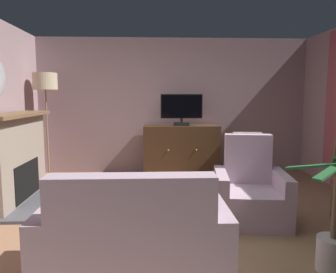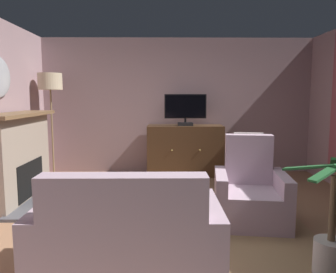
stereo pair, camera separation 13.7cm
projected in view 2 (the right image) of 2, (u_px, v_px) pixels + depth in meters
ground_plane at (186, 228)px, 3.86m from camera, size 5.91×6.34×0.04m
wall_back at (177, 106)px, 6.60m from camera, size 5.91×0.10×2.66m
rug_central at (208, 248)px, 3.29m from camera, size 2.43×1.96×0.01m
fireplace at (19, 159)px, 4.79m from camera, size 0.83×1.78×1.29m
tv_cabinet at (185, 152)px, 6.36m from camera, size 1.44×0.56×0.97m
television at (185, 109)px, 6.21m from camera, size 0.79×0.20×0.60m
coffee_table at (141, 198)px, 3.74m from camera, size 1.03×0.51×0.43m
tv_remote at (155, 191)px, 3.77m from camera, size 0.06×0.17×0.02m
folded_newspaper at (153, 192)px, 3.79m from camera, size 0.32×0.24×0.01m
sofa_floral at (128, 244)px, 2.68m from camera, size 1.51×0.89×0.97m
armchair_beside_cabinet at (250, 195)px, 3.98m from camera, size 0.94×0.92×1.06m
potted_plant_leafy_by_curtain at (331, 244)px, 2.78m from camera, size 0.74×0.96×1.02m
cat at (114, 190)px, 5.04m from camera, size 0.21×0.72×0.21m
floor_lamp at (50, 90)px, 5.99m from camera, size 0.43×0.43×1.94m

